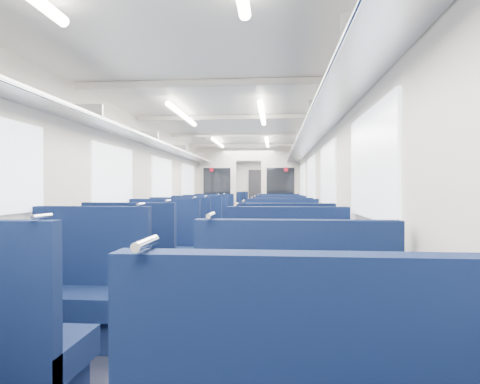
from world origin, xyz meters
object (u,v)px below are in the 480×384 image
seat_6 (85,298)px  seat_23 (278,215)px  seat_10 (162,253)px  seat_27 (278,211)px  seat_12 (182,242)px  seat_21 (278,218)px  seat_24 (232,213)px  seat_8 (134,270)px  seat_11 (283,253)px  seat_15 (280,234)px  seat_16 (206,228)px  end_door (258,194)px  bulkhead (249,188)px  seat_25 (278,213)px  seat_20 (224,217)px  seat_9 (285,273)px  seat_22 (228,215)px  seat_5 (295,359)px  seat_7 (288,301)px  seat_17 (280,229)px  seat_19 (279,224)px  seat_26 (235,211)px  seat_18 (213,223)px  seat_14 (195,234)px  seat_13 (281,243)px

seat_6 → seat_23: same height
seat_10 → seat_27: (1.66, 10.24, 0.00)m
seat_12 → seat_21: 5.62m
seat_10 → seat_24: 9.07m
seat_6 → seat_8: same height
seat_21 → seat_24: same height
seat_11 → seat_6: bearing=-124.3°
seat_15 → seat_21: (0.00, 4.18, 0.00)m
seat_8 → seat_16: 4.75m
end_door → bulkhead: size_ratio=0.71×
seat_25 → seat_20: bearing=-126.0°
seat_9 → seat_22: (-1.66, 9.13, 0.00)m
seat_5 → seat_7: 1.10m
seat_7 → seat_6: bearing=-177.6°
seat_5 → seat_22: 11.39m
seat_11 → seat_17: 3.31m
seat_5 → seat_27: (0.00, 13.57, 0.00)m
seat_19 → seat_26: (-1.66, 5.50, 0.00)m
seat_25 → seat_10: bearing=-100.4°
seat_5 → seat_24: bearing=97.6°
seat_10 → seat_25: size_ratio=1.00×
seat_27 → seat_8: bearing=-98.3°
bulkhead → seat_11: bulkhead is taller
seat_24 → seat_18: bearing=-90.0°
seat_25 → seat_14: bearing=-104.0°
seat_26 → seat_20: bearing=-90.0°
end_door → seat_20: size_ratio=1.77×
seat_17 → seat_14: bearing=-146.4°
seat_18 → seat_21: 2.53m
seat_5 → seat_18: size_ratio=1.00×
seat_6 → seat_8: bearing=90.0°
seat_16 → seat_18: size_ratio=1.00×
seat_16 → seat_18: (0.00, 1.07, 0.00)m
seat_7 → seat_12: (-1.66, 3.44, 0.00)m
seat_14 → seat_27: (1.66, 7.90, 0.00)m
seat_23 → seat_24: bearing=142.2°
seat_16 → seat_19: size_ratio=1.00×
seat_5 → seat_12: 4.84m
seat_19 → seat_21: same height
seat_20 → seat_9: bearing=-78.2°
seat_6 → seat_20: 9.03m
seat_7 → seat_9: 1.04m
seat_25 → seat_17: bearing=-90.0°
seat_17 → seat_13: bearing=-90.0°
bulkhead → seat_14: (-0.83, -3.35, -0.89)m
seat_25 → seat_27: (0.00, 1.22, 0.00)m
seat_7 → seat_20: size_ratio=1.00×
end_door → seat_25: bearing=-71.6°
seat_5 → seat_27: same height
bulkhead → seat_16: bulkhead is taller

